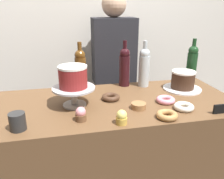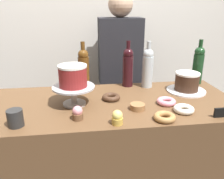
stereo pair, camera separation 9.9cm
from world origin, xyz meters
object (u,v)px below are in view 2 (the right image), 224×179
Objects in this scene: white_layer_cake at (73,76)px; donut_pink at (166,101)px; price_sign_chalkboard at (221,113)px; donut_sugar at (184,109)px; donut_chocolate at (112,97)px; cupcake_lemon at (117,118)px; donut_maple at (165,117)px; cookie_stack at (137,107)px; coffee_cup_ceramic at (15,118)px; wine_bottle_amber at (84,68)px; wine_bottle_green at (198,64)px; wine_bottle_dark_red at (128,66)px; wine_bottle_clear at (148,67)px; barista_figure at (120,83)px; chocolate_round_cake at (187,81)px; cake_stand_pedestal at (74,92)px; cupcake_strawberry at (78,113)px.

donut_pink is at bearing -6.78° from white_layer_cake.
donut_sugar is at bearing 152.16° from price_sign_chalkboard.
white_layer_cake is at bearing -168.74° from donut_chocolate.
cupcake_lemon is 0.66× the size of donut_maple.
donut_maple is 0.30m from price_sign_chalkboard.
coffee_cup_ceramic is (-0.63, -0.11, 0.03)m from cookie_stack.
wine_bottle_amber reaches higher than donut_sugar.
coffee_cup_ceramic is (-0.82, -0.16, 0.03)m from donut_pink.
white_layer_cake is 0.30m from wine_bottle_amber.
coffee_cup_ceramic is at bearing -140.88° from white_layer_cake.
wine_bottle_green is 1.00× the size of wine_bottle_dark_red.
wine_bottle_clear is at bearing 95.69° from donut_pink.
donut_chocolate is 0.38m from donut_maple.
donut_sugar is (0.09, -0.43, -0.13)m from wine_bottle_clear.
donut_chocolate is at bearing -103.68° from barista_figure.
coffee_cup_ceramic is at bearing -168.95° from donut_pink.
wine_bottle_dark_red is 4.65× the size of price_sign_chalkboard.
chocolate_round_cake is 0.49× the size of wine_bottle_green.
cookie_stack is at bearing -143.85° from wine_bottle_green.
barista_figure reaches higher than wine_bottle_dark_red.
donut_pink is 1.00× the size of donut_maple.
white_layer_cake is 0.55m from donut_maple.
wine_bottle_amber is at bearing 125.35° from cookie_stack.
cake_stand_pedestal is 0.35m from cupcake_lemon.
chocolate_round_cake is 0.34m from donut_sugar.
chocolate_round_cake is (0.75, 0.12, -0.11)m from white_layer_cake.
cake_stand_pedestal is 0.10m from white_layer_cake.
wine_bottle_dark_red reaches higher than cake_stand_pedestal.
barista_figure is at bearing 49.95° from wine_bottle_amber.
white_layer_cake reaches higher than donut_sugar.
white_layer_cake reaches higher than coffee_cup_ceramic.
chocolate_round_cake is 0.67m from cupcake_lemon.
wine_bottle_green is 0.57m from donut_sugar.
cake_stand_pedestal is at bearing -168.74° from donut_chocolate.
price_sign_chalkboard is at bearing 0.35° from cupcake_lemon.
donut_chocolate is 1.33× the size of cookie_stack.
coffee_cup_ceramic is (-0.30, -0.03, 0.01)m from cupcake_strawberry.
cupcake_strawberry is at bearing -131.01° from donut_chocolate.
price_sign_chalkboard is (0.01, -0.39, -0.04)m from chocolate_round_cake.
cupcake_strawberry is at bearing -95.10° from wine_bottle_amber.
donut_chocolate is at bearing 127.46° from donut_maple.
price_sign_chalkboard is 0.04× the size of barista_figure.
cake_stand_pedestal is 3.30× the size of cupcake_lemon.
donut_pink is at bearing 13.93° from cupcake_strawberry.
wine_bottle_green is (0.90, 0.28, -0.03)m from white_layer_cake.
white_layer_cake is at bearing 150.81° from donut_maple.
cupcake_strawberry is at bearing -178.67° from donut_sugar.
donut_chocolate is (-0.31, 0.11, 0.00)m from donut_pink.
white_layer_cake is at bearing -90.00° from cake_stand_pedestal.
chocolate_round_cake is 2.15× the size of cupcake_lemon.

